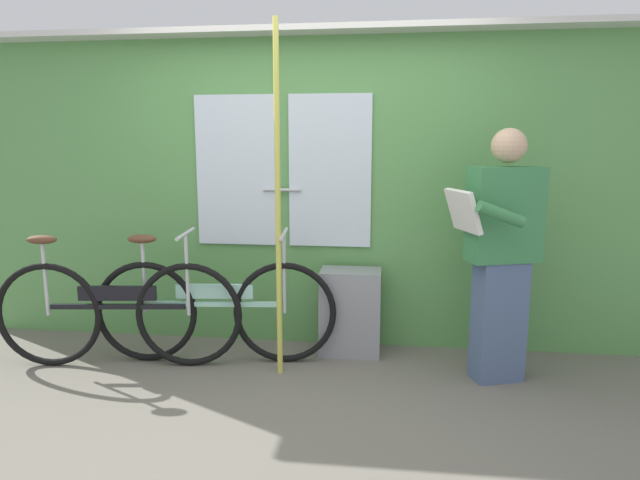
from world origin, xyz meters
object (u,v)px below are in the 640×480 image
at_px(bicycle_near_door, 214,309).
at_px(bicycle_leaning_behind, 117,312).
at_px(passenger_reading_newspaper, 501,251).
at_px(handrail_pole, 278,204).
at_px(trash_bin_by_wall, 350,312).

height_order(bicycle_near_door, bicycle_leaning_behind, bicycle_leaning_behind).
bearing_deg(passenger_reading_newspaper, bicycle_leaning_behind, -16.01).
height_order(bicycle_leaning_behind, handrail_pole, handrail_pole).
distance_m(bicycle_leaning_behind, trash_bin_by_wall, 1.61).
height_order(passenger_reading_newspaper, trash_bin_by_wall, passenger_reading_newspaper).
xyz_separation_m(bicycle_leaning_behind, handrail_pole, (1.11, 0.02, 0.74)).
height_order(bicycle_near_door, handrail_pole, handrail_pole).
bearing_deg(trash_bin_by_wall, passenger_reading_newspaper, -19.37).
distance_m(trash_bin_by_wall, handrail_pole, 1.02).
xyz_separation_m(bicycle_near_door, passenger_reading_newspaper, (1.89, -0.06, 0.46)).
bearing_deg(trash_bin_by_wall, bicycle_leaning_behind, -164.55).
relative_size(bicycle_near_door, handrail_pole, 0.74).
bearing_deg(bicycle_near_door, handrail_pole, -21.12).
bearing_deg(handrail_pole, bicycle_near_door, 164.49).
relative_size(passenger_reading_newspaper, trash_bin_by_wall, 2.59).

